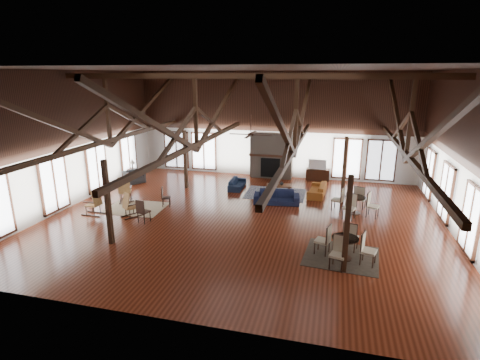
% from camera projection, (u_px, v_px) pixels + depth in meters
% --- Properties ---
extents(floor, '(16.00, 16.00, 0.00)m').
position_uv_depth(floor, '(244.00, 218.00, 15.68)').
color(floor, maroon).
rests_on(floor, ground).
extents(ceiling, '(16.00, 14.00, 0.02)m').
position_uv_depth(ceiling, '(244.00, 69.00, 14.04)').
color(ceiling, black).
rests_on(ceiling, wall_back).
extents(wall_back, '(16.00, 0.02, 6.00)m').
position_uv_depth(wall_back, '(273.00, 125.00, 21.38)').
color(wall_back, silver).
rests_on(wall_back, floor).
extents(wall_front, '(16.00, 0.02, 6.00)m').
position_uv_depth(wall_front, '(169.00, 205.00, 8.34)').
color(wall_front, silver).
rests_on(wall_front, floor).
extents(wall_left, '(0.02, 14.00, 6.00)m').
position_uv_depth(wall_left, '(71.00, 139.00, 16.77)').
color(wall_left, silver).
rests_on(wall_left, floor).
extents(wall_right, '(0.02, 14.00, 6.00)m').
position_uv_depth(wall_right, '(468.00, 159.00, 12.95)').
color(wall_right, silver).
rests_on(wall_right, floor).
extents(roof_truss, '(15.60, 14.07, 3.14)m').
position_uv_depth(roof_truss, '(244.00, 122.00, 14.58)').
color(roof_truss, black).
rests_on(roof_truss, wall_back).
extents(post_grid, '(8.16, 7.16, 3.05)m').
position_uv_depth(post_grid, '(244.00, 183.00, 15.26)').
color(post_grid, black).
rests_on(post_grid, floor).
extents(fireplace, '(2.50, 0.69, 2.60)m').
position_uv_depth(fireplace, '(271.00, 156.00, 21.54)').
color(fireplace, '#76685A').
rests_on(fireplace, floor).
extents(ceiling_fan, '(1.60, 1.60, 0.75)m').
position_uv_depth(ceiling_fan, '(251.00, 134.00, 13.61)').
color(ceiling_fan, black).
rests_on(ceiling_fan, roof_truss).
extents(sofa_navy_front, '(2.19, 1.09, 0.61)m').
position_uv_depth(sofa_navy_front, '(277.00, 197.00, 17.40)').
color(sofa_navy_front, '#121732').
rests_on(sofa_navy_front, floor).
extents(sofa_navy_left, '(1.71, 0.73, 0.49)m').
position_uv_depth(sofa_navy_left, '(237.00, 184.00, 19.75)').
color(sofa_navy_left, '#141F38').
rests_on(sofa_navy_left, floor).
extents(sofa_orange, '(2.00, 0.90, 0.57)m').
position_uv_depth(sofa_orange, '(317.00, 190.00, 18.61)').
color(sofa_orange, '#A0571F').
rests_on(sofa_orange, floor).
extents(coffee_table, '(1.30, 0.78, 0.47)m').
position_uv_depth(coffee_table, '(279.00, 186.00, 18.76)').
color(coffee_table, brown).
rests_on(coffee_table, floor).
extents(vase, '(0.24, 0.24, 0.20)m').
position_uv_depth(vase, '(282.00, 183.00, 18.71)').
color(vase, '#B2B2B2').
rests_on(vase, coffee_table).
extents(armchair, '(1.30, 1.34, 0.66)m').
position_uv_depth(armchair, '(134.00, 177.00, 20.79)').
color(armchair, '#2B2B2D').
rests_on(armchair, floor).
extents(side_table_lamp, '(0.47, 0.47, 1.20)m').
position_uv_depth(side_table_lamp, '(133.00, 171.00, 21.38)').
color(side_table_lamp, black).
rests_on(side_table_lamp, floor).
extents(rocking_chair_a, '(0.84, 1.07, 1.22)m').
position_uv_depth(rocking_chair_a, '(125.00, 190.00, 17.55)').
color(rocking_chair_a, olive).
rests_on(rocking_chair_a, floor).
extents(rocking_chair_b, '(0.83, 0.93, 1.07)m').
position_uv_depth(rocking_chair_b, '(129.00, 206.00, 15.68)').
color(rocking_chair_b, olive).
rests_on(rocking_chair_b, floor).
extents(rocking_chair_c, '(0.90, 0.51, 1.16)m').
position_uv_depth(rocking_chair_c, '(95.00, 203.00, 15.92)').
color(rocking_chair_c, olive).
rests_on(rocking_chair_c, floor).
extents(side_chair_a, '(0.48, 0.48, 0.90)m').
position_uv_depth(side_chair_a, '(164.00, 195.00, 16.98)').
color(side_chair_a, black).
rests_on(side_chair_a, floor).
extents(side_chair_b, '(0.51, 0.51, 0.99)m').
position_uv_depth(side_chair_b, '(142.00, 209.00, 15.04)').
color(side_chair_b, black).
rests_on(side_chair_b, floor).
extents(cafe_table_near, '(2.03, 2.03, 1.04)m').
position_uv_depth(cafe_table_near, '(345.00, 244.00, 12.10)').
color(cafe_table_near, black).
rests_on(cafe_table_near, floor).
extents(cafe_table_far, '(2.06, 2.06, 1.05)m').
position_uv_depth(cafe_table_far, '(355.00, 202.00, 16.08)').
color(cafe_table_far, black).
rests_on(cafe_table_far, floor).
extents(cup_near, '(0.15, 0.15, 0.10)m').
position_uv_depth(cup_near, '(346.00, 236.00, 12.06)').
color(cup_near, '#B2B2B2').
rests_on(cup_near, cafe_table_near).
extents(cup_far, '(0.15, 0.15, 0.09)m').
position_uv_depth(cup_far, '(354.00, 195.00, 16.05)').
color(cup_far, '#B2B2B2').
rests_on(cup_far, cafe_table_far).
extents(tv_console, '(1.29, 0.48, 0.64)m').
position_uv_depth(tv_console, '(318.00, 175.00, 21.25)').
color(tv_console, black).
rests_on(tv_console, floor).
extents(television, '(0.98, 0.20, 0.56)m').
position_uv_depth(television, '(318.00, 164.00, 21.09)').
color(television, '#B2B2B2').
rests_on(television, tv_console).
extents(rug_tan, '(2.62, 2.11, 0.01)m').
position_uv_depth(rug_tan, '(136.00, 208.00, 16.87)').
color(rug_tan, '#C4B188').
rests_on(rug_tan, floor).
extents(rug_navy, '(2.98, 2.26, 0.01)m').
position_uv_depth(rug_navy, '(275.00, 194.00, 18.89)').
color(rug_navy, '#1A254A').
rests_on(rug_navy, floor).
extents(rug_dark, '(2.55, 2.35, 0.01)m').
position_uv_depth(rug_dark, '(341.00, 256.00, 12.40)').
color(rug_dark, black).
rests_on(rug_dark, floor).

